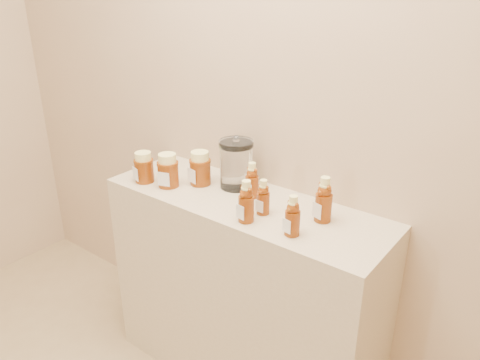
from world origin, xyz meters
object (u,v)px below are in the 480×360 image
Objects in this scene: display_table at (243,293)px; bear_bottle_front_left at (246,199)px; bear_bottle_back_left at (252,178)px; honey_jar_left at (144,167)px; glass_canister at (236,162)px.

bear_bottle_front_left is at bearing -49.26° from display_table.
bear_bottle_back_left is 0.48m from honey_jar_left.
bear_bottle_back_left is (0.01, 0.05, 0.53)m from display_table.
glass_canister is (0.35, 0.20, 0.04)m from honey_jar_left.
honey_jar_left reaches higher than display_table.
honey_jar_left is at bearing -150.26° from glass_canister.
glass_canister reaches higher than bear_bottle_front_left.
display_table is 5.43× the size of glass_canister.
display_table is 0.54m from bear_bottle_back_left.
bear_bottle_back_left is at bearing -20.38° from glass_canister.
honey_jar_left is at bearing -171.51° from bear_bottle_front_left.
bear_bottle_front_left is 1.35× the size of honey_jar_left.
bear_bottle_front_left reaches higher than display_table.
display_table is 0.69m from honey_jar_left.
bear_bottle_front_left is 0.31m from glass_canister.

